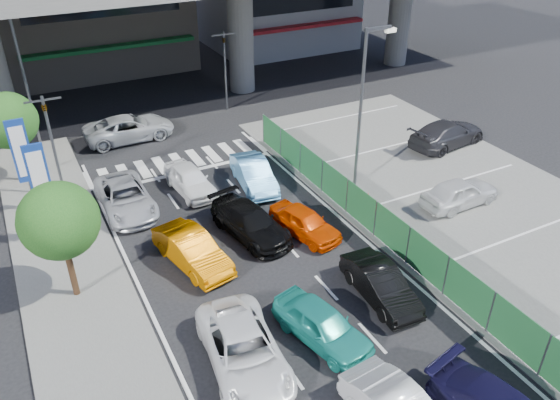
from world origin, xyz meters
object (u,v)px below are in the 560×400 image
parked_sedan_white (460,193)px  street_lamp_left (26,69)px  sedan_black_mid (250,222)px  traffic_light_left (48,122)px  traffic_light_right (224,51)px  crossing_wagon_silver (129,128)px  signboard_far (22,154)px  sedan_white_mid_left (244,350)px  taxi_teal_mid (322,325)px  parked_sedan_dgrey (447,134)px  street_lamp_right (364,98)px  sedan_white_front_mid (190,180)px  wagon_silver_front_left (126,198)px  signboard_near (40,181)px  hatch_black_mid_right (381,284)px  taxi_orange_left (192,250)px  tree_far (8,121)px  traffic_cone (368,199)px  tree_near (59,221)px  taxi_orange_right (305,222)px  kei_truck_front_right (254,174)px

parked_sedan_white → street_lamp_left: bearing=45.4°
sedan_black_mid → traffic_light_left: bearing=122.0°
traffic_light_right → crossing_wagon_silver: (-7.07, -1.84, -3.21)m
signboard_far → sedan_white_mid_left: 14.10m
taxi_teal_mid → parked_sedan_dgrey: bearing=20.4°
crossing_wagon_silver → traffic_light_right: bearing=-75.6°
street_lamp_right → sedan_white_front_mid: (-7.66, 3.54, -4.11)m
street_lamp_right → wagon_silver_front_left: size_ratio=1.67×
traffic_light_right → signboard_near: traffic_light_right is taller
sedan_white_mid_left → hatch_black_mid_right: 5.91m
wagon_silver_front_left → street_lamp_right: bearing=-16.5°
sedan_white_mid_left → taxi_orange_left: taxi_orange_left is taller
tree_far → taxi_teal_mid: 18.65m
hatch_black_mid_right → traffic_cone: hatch_black_mid_right is taller
traffic_light_right → wagon_silver_front_left: 13.84m
wagon_silver_front_left → traffic_cone: 11.47m
sedan_white_mid_left → hatch_black_mid_right: (5.87, 0.64, -0.03)m
traffic_light_left → parked_sedan_white: size_ratio=1.30×
tree_near → taxi_teal_mid: 9.77m
street_lamp_left → parked_sedan_dgrey: street_lamp_left is taller
traffic_light_right → street_lamp_right: (1.67, -13.00, 0.83)m
sedan_white_front_mid → crossing_wagon_silver: size_ratio=0.74×
sedan_black_mid → hatch_black_mid_right: bearing=-77.8°
tree_near → taxi_orange_right: size_ratio=1.32×
street_lamp_left → sedan_white_mid_left: (3.53, -20.05, -4.09)m
kei_truck_front_right → sedan_black_mid: bearing=-109.4°
sedan_white_front_mid → wagon_silver_front_left: bearing=179.9°
traffic_light_left → sedan_white_mid_left: size_ratio=1.07×
street_lamp_right → street_lamp_left: 18.06m
hatch_black_mid_right → taxi_orange_left: bearing=140.0°
signboard_far → sedan_white_mid_left: size_ratio=0.97×
traffic_light_left → street_lamp_left: street_lamp_left is taller
street_lamp_left → signboard_near: (-0.87, -10.01, -1.71)m
traffic_light_left → crossing_wagon_silver: (4.63, 5.16, -3.21)m
traffic_light_left → street_lamp_left: 6.06m
taxi_orange_left → traffic_light_right: bearing=50.0°
kei_truck_front_right → tree_near: bearing=-146.7°
traffic_light_left → crossing_wagon_silver: 7.64m
signboard_near → sedan_white_front_mid: signboard_near is taller
taxi_orange_left → crossing_wagon_silver: size_ratio=0.80×
taxi_orange_right → traffic_light_right: bearing=64.9°
taxi_orange_left → wagon_silver_front_left: (-1.34, 5.43, -0.02)m
taxi_orange_right → traffic_cone: 3.93m
wagon_silver_front_left → crossing_wagon_silver: (2.20, 7.90, 0.06)m
sedan_white_front_mid → kei_truck_front_right: kei_truck_front_right is taller
signboard_far → taxi_teal_mid: 15.44m
signboard_near → parked_sedan_white: bearing=-18.1°
tree_near → sedan_white_mid_left: bearing=-55.2°
street_lamp_right → signboard_far: bearing=161.3°
street_lamp_right → tree_near: (-14.17, -2.00, -1.38)m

